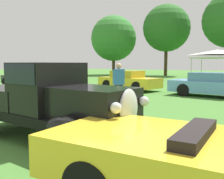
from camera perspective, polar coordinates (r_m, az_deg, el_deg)
The scene contains 10 objects.
ground_plane at distance 6.19m, azimuth -15.49°, elevation -10.23°, with size 120.00×120.00×0.00m, color #42752D.
feature_pickup_truck at distance 5.85m, azimuth -14.35°, elevation -2.41°, with size 4.65×2.05×1.70m.
show_car_charcoal at distance 19.92m, azimuth -19.12°, elevation 2.34°, with size 4.14×2.47×1.22m.
show_car_yellow at distance 16.33m, azimuth 3.67°, elevation 1.96°, with size 4.14×2.32×1.22m.
show_car_skyblue at distance 14.02m, azimuth 21.55°, elevation 0.94°, with size 4.61×2.19×1.22m.
spectator_by_row at distance 15.62m, azimuth -9.86°, elevation 2.87°, with size 0.44×0.46×1.69m.
spectator_far_side at distance 10.11m, azimuth 1.49°, elevation 1.41°, with size 0.39×0.46×1.69m.
canopy_tent_left_field at distance 21.21m, azimuth 22.13°, elevation 7.36°, with size 3.32×3.32×2.71m.
treeline_far_left at distance 38.44m, azimuth 0.35°, elevation 11.18°, with size 6.58×6.58×8.60m.
treeline_mid_left at distance 36.48m, azimuth 11.89°, elevation 13.05°, with size 6.30×6.30×9.55m.
Camera 1 is at (4.46, -3.94, 1.68)m, focal length 41.56 mm.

